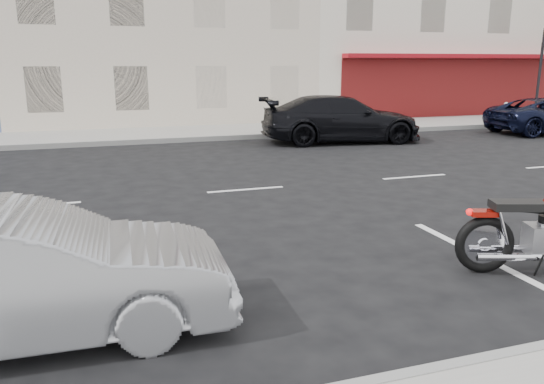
{
  "coord_description": "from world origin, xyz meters",
  "views": [
    {
      "loc": [
        -4.79,
        -10.21,
        2.56
      ],
      "look_at": [
        -2.56,
        -3.44,
        0.8
      ],
      "focal_mm": 35.0,
      "sensor_mm": 36.0,
      "label": 1
    }
  ],
  "objects_px": {
    "fire_hydrant": "(506,110)",
    "car_far": "(341,119)",
    "traffic_light": "(542,62)",
    "sedan_silver": "(19,276)"
  },
  "relations": [
    {
      "from": "traffic_light",
      "to": "car_far",
      "type": "xyz_separation_m",
      "value": [
        -10.75,
        -2.84,
        -1.8
      ]
    },
    {
      "from": "traffic_light",
      "to": "sedan_silver",
      "type": "distance_m",
      "value": 23.46
    },
    {
      "from": "traffic_light",
      "to": "fire_hydrant",
      "type": "relative_size",
      "value": 5.28
    },
    {
      "from": "traffic_light",
      "to": "car_far",
      "type": "height_order",
      "value": "traffic_light"
    },
    {
      "from": "traffic_light",
      "to": "fire_hydrant",
      "type": "height_order",
      "value": "traffic_light"
    },
    {
      "from": "sedan_silver",
      "to": "car_far",
      "type": "relative_size",
      "value": 0.75
    },
    {
      "from": "traffic_light",
      "to": "car_far",
      "type": "distance_m",
      "value": 11.27
    },
    {
      "from": "traffic_light",
      "to": "fire_hydrant",
      "type": "xyz_separation_m",
      "value": [
        -1.5,
        0.17,
        -2.03
      ]
    },
    {
      "from": "fire_hydrant",
      "to": "car_far",
      "type": "height_order",
      "value": "car_far"
    },
    {
      "from": "fire_hydrant",
      "to": "car_far",
      "type": "relative_size",
      "value": 0.14
    }
  ]
}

